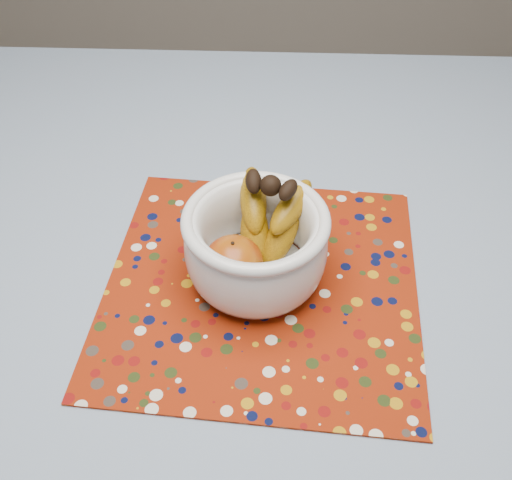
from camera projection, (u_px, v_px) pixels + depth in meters
table at (242, 294)px, 0.98m from camera, size 1.20×1.20×0.75m
tablecloth at (241, 259)px, 0.92m from camera, size 1.32×1.32×0.01m
placemat at (262, 284)px, 0.87m from camera, size 0.48×0.48×0.00m
fruit_bowl at (260, 238)px, 0.84m from camera, size 0.22×0.22×0.16m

